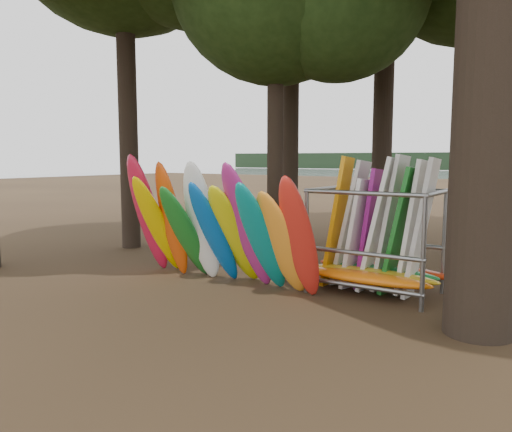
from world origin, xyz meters
The scene contains 3 objects.
ground centered at (0.00, 0.00, 0.00)m, with size 120.00×120.00×0.00m, color #47331E.
kayak_row centered at (-0.71, 0.06, 1.24)m, with size 5.02×2.10×3.02m.
storage_rack centered at (2.40, 1.43, 1.03)m, with size 2.94×1.52×2.88m.
Camera 1 is at (6.04, -8.33, 2.79)m, focal length 35.00 mm.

